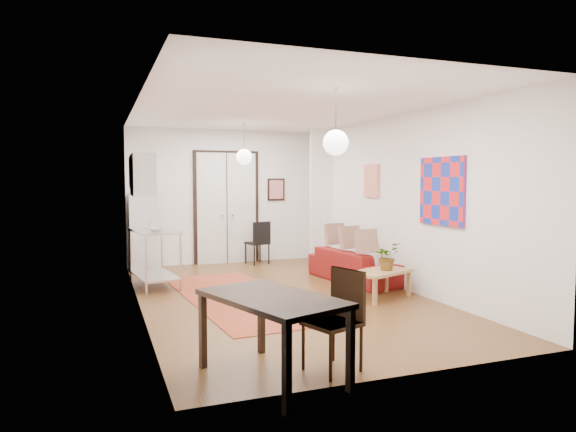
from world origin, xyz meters
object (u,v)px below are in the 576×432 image
object	(u,v)px
coffee_table	(381,274)
dining_chair_far	(328,311)
fridge	(145,231)
black_side_chair	(256,239)
kitchen_counter	(154,249)
dining_table	(272,305)
dining_chair_near	(328,311)
sofa	(354,265)

from	to	relation	value
coffee_table	dining_chair_far	world-z (taller)	dining_chair_far
dining_chair_far	fridge	bearing A→B (deg)	172.18
coffee_table	black_side_chair	distance (m)	3.96
coffee_table	dining_chair_far	bearing A→B (deg)	-130.05
kitchen_counter	dining_table	world-z (taller)	kitchen_counter
fridge	dining_table	xyz separation A→B (m)	(0.57, -6.30, -0.10)
coffee_table	dining_chair_near	world-z (taller)	dining_chair_near
sofa	dining_table	xyz separation A→B (m)	(-2.83, -3.79, 0.40)
kitchen_counter	coffee_table	bearing A→B (deg)	-41.88
dining_chair_far	kitchen_counter	bearing A→B (deg)	176.14
coffee_table	black_side_chair	bearing A→B (deg)	102.06
fridge	dining_chair_near	world-z (taller)	fridge
dining_chair_near	black_side_chair	xyz separation A→B (m)	(1.16, 6.23, -0.01)
sofa	coffee_table	size ratio (longest dim) A/B	1.77
sofa	dining_chair_far	size ratio (longest dim) A/B	2.05
sofa	kitchen_counter	size ratio (longest dim) A/B	1.45
dining_table	black_side_chair	distance (m)	6.57
kitchen_counter	dining_table	bearing A→B (deg)	-90.86
dining_table	black_side_chair	xyz separation A→B (m)	(1.76, 6.33, -0.14)
dining_chair_near	black_side_chair	world-z (taller)	dining_chair_near
sofa	dining_chair_near	xyz separation A→B (m)	(-2.23, -3.70, 0.27)
kitchen_counter	black_side_chair	distance (m)	2.92
sofa	dining_chair_far	bearing A→B (deg)	140.88
fridge	dining_chair_near	xyz separation A→B (m)	(1.17, -6.20, -0.24)
kitchen_counter	dining_table	size ratio (longest dim) A/B	0.86
fridge	coffee_table	bearing A→B (deg)	-42.61
black_side_chair	dining_table	bearing A→B (deg)	60.43
dining_chair_near	dining_table	bearing A→B (deg)	-99.49
fridge	black_side_chair	world-z (taller)	fridge
black_side_chair	sofa	bearing A→B (deg)	99.00
sofa	fridge	size ratio (longest dim) A/B	1.24
dining_table	dining_chair_near	size ratio (longest dim) A/B	1.65
kitchen_counter	black_side_chair	size ratio (longest dim) A/B	1.45
kitchen_counter	dining_chair_near	xyz separation A→B (m)	(1.17, -4.48, -0.09)
sofa	dining_chair_near	distance (m)	4.33
coffee_table	dining_table	world-z (taller)	dining_table
black_side_chair	dining_chair_near	bearing A→B (deg)	65.43
sofa	dining_chair_far	world-z (taller)	dining_chair_far
sofa	kitchen_counter	world-z (taller)	kitchen_counter
fridge	dining_table	bearing A→B (deg)	-76.80
dining_chair_far	sofa	bearing A→B (deg)	130.34
kitchen_counter	dining_table	distance (m)	4.61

